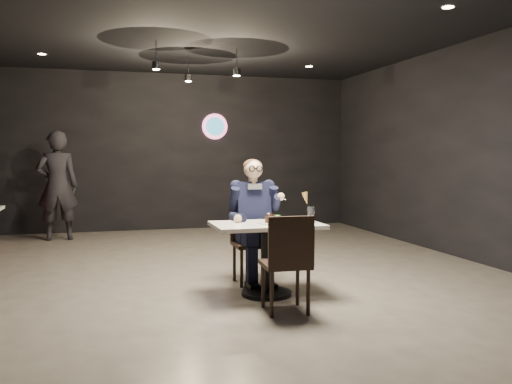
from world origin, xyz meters
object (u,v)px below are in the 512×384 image
object	(u,v)px
seated_man	(253,220)
sundae_glass	(311,215)
passerby	(57,186)
main_table	(267,259)
chair_near	(285,262)
chair_far	(253,243)

from	to	relation	value
seated_man	sundae_glass	xyz separation A→B (m)	(0.46, -0.62, 0.11)
seated_man	sundae_glass	world-z (taller)	seated_man
passerby	main_table	bearing A→B (deg)	114.59
main_table	sundae_glass	size ratio (longest dim) A/B	6.68
main_table	chair_near	bearing A→B (deg)	-90.00
main_table	chair_near	world-z (taller)	chair_near
sundae_glass	seated_man	bearing A→B (deg)	126.71
main_table	seated_man	xyz separation A→B (m)	(0.00, 0.55, 0.34)
main_table	chair_far	world-z (taller)	chair_far
seated_man	passerby	size ratio (longest dim) A/B	0.78
seated_man	passerby	distance (m)	4.54
chair_near	sundae_glass	distance (m)	0.79
chair_near	sundae_glass	size ratio (longest dim) A/B	5.59
chair_far	passerby	xyz separation A→B (m)	(-2.37, 3.87, 0.47)
main_table	seated_man	distance (m)	0.65
sundae_glass	passerby	distance (m)	5.31
chair_near	passerby	size ratio (longest dim) A/B	0.50
seated_man	passerby	bearing A→B (deg)	121.42
seated_man	sundae_glass	distance (m)	0.78
main_table	chair_far	distance (m)	0.56
chair_near	passerby	bearing A→B (deg)	118.86
main_table	chair_near	xyz separation A→B (m)	(0.00, -0.60, 0.09)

